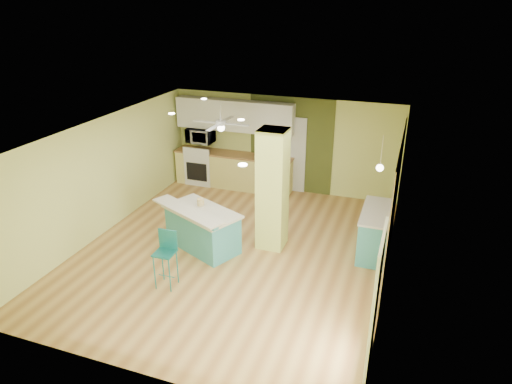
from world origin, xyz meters
TOP-DOWN VIEW (x-y plane):
  - floor at (0.00, 0.00)m, footprint 6.00×7.00m
  - ceiling at (0.00, 0.00)m, footprint 6.00×7.00m
  - wall_back at (0.00, 3.50)m, footprint 6.00×0.01m
  - wall_front at (0.00, -3.50)m, footprint 6.00×0.01m
  - wall_left at (-3.00, 0.00)m, footprint 0.01×7.00m
  - wall_right at (3.00, 0.00)m, footprint 0.01×7.00m
  - wood_panel at (2.99, 0.60)m, footprint 0.02×3.40m
  - olive_accent at (0.20, 3.49)m, footprint 2.20×0.02m
  - interior_door at (0.20, 3.46)m, footprint 0.82×0.05m
  - french_door at (2.97, -2.30)m, footprint 0.04×1.08m
  - column at (0.65, 0.50)m, footprint 0.55×0.55m
  - kitchen_run at (-1.30, 3.20)m, footprint 3.25×0.63m
  - stove at (-2.25, 3.19)m, footprint 0.76×0.66m
  - upper_cabinets at (-1.30, 3.32)m, footprint 3.20×0.34m
  - microwave at (-2.25, 3.20)m, footprint 0.70×0.48m
  - ceiling_fan at (-1.10, 2.00)m, footprint 1.41×1.41m
  - pendant_lamp at (2.65, 0.75)m, footprint 0.14×0.14m
  - wall_decor at (2.96, 0.80)m, footprint 0.03×0.90m
  - peninsula at (-0.66, -0.08)m, footprint 1.96×1.60m
  - bar_stool at (-0.68, -1.47)m, footprint 0.36×0.36m
  - side_counter at (2.70, 0.92)m, footprint 0.61×1.43m
  - fruit_bowl at (-0.53, 3.19)m, footprint 0.35×0.35m
  - canister at (-0.78, 0.15)m, footprint 0.15×0.15m

SIDE VIEW (x-z plane):
  - floor at x=0.00m, z-range -0.01..0.00m
  - peninsula at x=-0.66m, z-range -0.04..0.94m
  - stove at x=-2.25m, z-range -0.08..1.00m
  - side_counter at x=2.70m, z-range 0.00..0.92m
  - kitchen_run at x=-1.30m, z-range 0.00..0.94m
  - bar_stool at x=-0.68m, z-range 0.18..1.24m
  - canister at x=-0.78m, z-range 0.85..0.99m
  - fruit_bowl at x=-0.53m, z-range 0.94..1.02m
  - interior_door at x=0.20m, z-range 0.00..2.00m
  - french_door at x=2.97m, z-range 0.00..2.10m
  - wall_back at x=0.00m, z-range 0.00..2.50m
  - wall_front at x=0.00m, z-range 0.00..2.50m
  - wall_left at x=-3.00m, z-range 0.00..2.50m
  - wall_right at x=3.00m, z-range 0.00..2.50m
  - wood_panel at x=2.99m, z-range 0.00..2.50m
  - olive_accent at x=0.20m, z-range 0.00..2.50m
  - column at x=0.65m, z-range 0.00..2.50m
  - microwave at x=-2.25m, z-range 1.16..1.55m
  - wall_decor at x=2.96m, z-range 1.20..1.90m
  - pendant_lamp at x=2.65m, z-range 1.54..2.23m
  - upper_cabinets at x=-1.30m, z-range 1.55..2.35m
  - ceiling_fan at x=-1.10m, z-range 1.77..2.38m
  - ceiling at x=0.00m, z-range 2.50..2.51m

